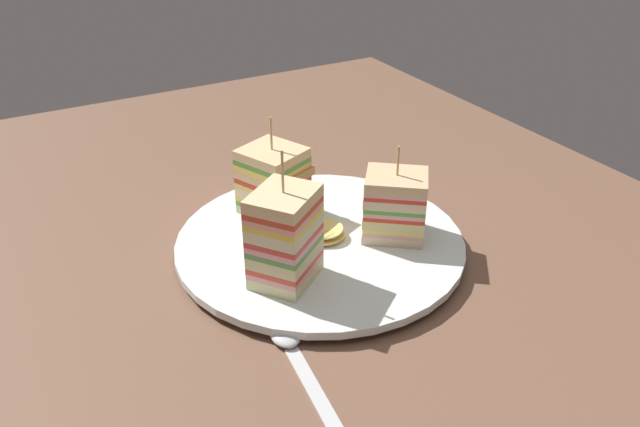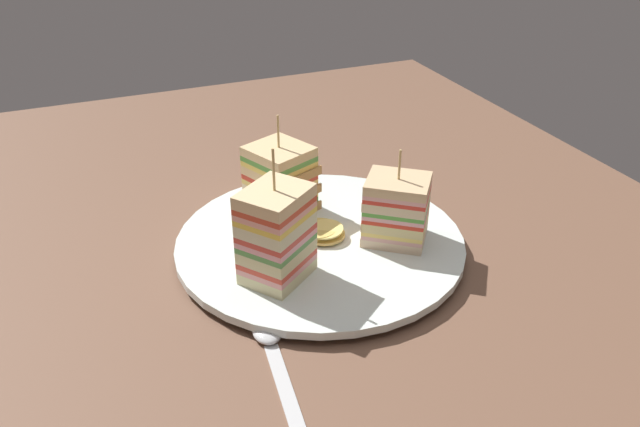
{
  "view_description": "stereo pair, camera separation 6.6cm",
  "coord_description": "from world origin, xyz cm",
  "px_view_note": "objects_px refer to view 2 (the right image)",
  "views": [
    {
      "loc": [
        -49.7,
        27.86,
        37.3
      ],
      "look_at": [
        0.0,
        0.0,
        4.5
      ],
      "focal_mm": 36.57,
      "sensor_mm": 36.0,
      "label": 1
    },
    {
      "loc": [
        -52.58,
        21.96,
        37.3
      ],
      "look_at": [
        0.0,
        0.0,
        4.5
      ],
      "focal_mm": 36.57,
      "sensor_mm": 36.0,
      "label": 2
    }
  ],
  "objects_px": {
    "sandwich_wedge_0": "(276,235)",
    "sandwich_wedge_2": "(280,179)",
    "plate": "(320,243)",
    "sandwich_wedge_1": "(396,210)",
    "chip_pile": "(321,231)",
    "spoon": "(272,346)"
  },
  "relations": [
    {
      "from": "chip_pile",
      "to": "spoon",
      "type": "bearing_deg",
      "value": 142.25
    },
    {
      "from": "chip_pile",
      "to": "sandwich_wedge_1",
      "type": "bearing_deg",
      "value": -115.2
    },
    {
      "from": "sandwich_wedge_0",
      "to": "spoon",
      "type": "relative_size",
      "value": 0.89
    },
    {
      "from": "plate",
      "to": "sandwich_wedge_0",
      "type": "distance_m",
      "value": 0.09
    },
    {
      "from": "sandwich_wedge_1",
      "to": "chip_pile",
      "type": "relative_size",
      "value": 1.59
    },
    {
      "from": "plate",
      "to": "sandwich_wedge_1",
      "type": "xyz_separation_m",
      "value": [
        -0.03,
        -0.07,
        0.04
      ]
    },
    {
      "from": "chip_pile",
      "to": "sandwich_wedge_2",
      "type": "bearing_deg",
      "value": 14.28
    },
    {
      "from": "spoon",
      "to": "chip_pile",
      "type": "bearing_deg",
      "value": -31.1
    },
    {
      "from": "sandwich_wedge_2",
      "to": "spoon",
      "type": "relative_size",
      "value": 0.75
    },
    {
      "from": "sandwich_wedge_2",
      "to": "chip_pile",
      "type": "xyz_separation_m",
      "value": [
        -0.07,
        -0.02,
        -0.03
      ]
    },
    {
      "from": "sandwich_wedge_0",
      "to": "sandwich_wedge_1",
      "type": "relative_size",
      "value": 1.31
    },
    {
      "from": "chip_pile",
      "to": "sandwich_wedge_0",
      "type": "bearing_deg",
      "value": 126.41
    },
    {
      "from": "sandwich_wedge_0",
      "to": "chip_pile",
      "type": "height_order",
      "value": "sandwich_wedge_0"
    },
    {
      "from": "sandwich_wedge_1",
      "to": "chip_pile",
      "type": "xyz_separation_m",
      "value": [
        0.03,
        0.07,
        -0.03
      ]
    },
    {
      "from": "sandwich_wedge_1",
      "to": "sandwich_wedge_2",
      "type": "bearing_deg",
      "value": -12.79
    },
    {
      "from": "sandwich_wedge_2",
      "to": "chip_pile",
      "type": "height_order",
      "value": "sandwich_wedge_2"
    },
    {
      "from": "sandwich_wedge_0",
      "to": "spoon",
      "type": "distance_m",
      "value": 0.1
    },
    {
      "from": "plate",
      "to": "spoon",
      "type": "height_order",
      "value": "plate"
    },
    {
      "from": "sandwich_wedge_0",
      "to": "spoon",
      "type": "bearing_deg",
      "value": -149.85
    },
    {
      "from": "sandwich_wedge_0",
      "to": "sandwich_wedge_2",
      "type": "distance_m",
      "value": 0.13
    },
    {
      "from": "sandwich_wedge_0",
      "to": "chip_pile",
      "type": "xyz_separation_m",
      "value": [
        0.05,
        -0.06,
        -0.04
      ]
    },
    {
      "from": "sandwich_wedge_1",
      "to": "plate",
      "type": "bearing_deg",
      "value": 14.9
    }
  ]
}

